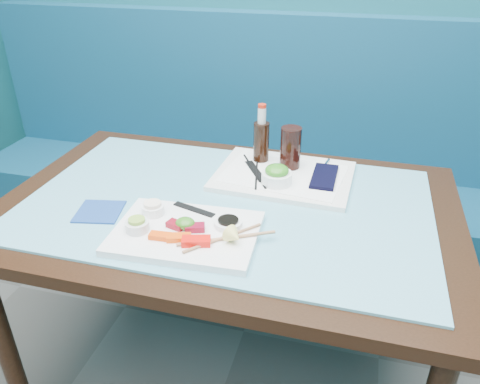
% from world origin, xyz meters
% --- Properties ---
extents(booth_bench, '(3.00, 0.56, 1.17)m').
position_xyz_m(booth_bench, '(0.00, 2.29, 0.37)').
color(booth_bench, navy).
rests_on(booth_bench, ground).
extents(dining_table, '(1.40, 0.90, 0.75)m').
position_xyz_m(dining_table, '(0.00, 1.45, 0.67)').
color(dining_table, black).
rests_on(dining_table, ground).
extents(glass_top, '(1.22, 0.76, 0.01)m').
position_xyz_m(glass_top, '(0.00, 1.45, 0.75)').
color(glass_top, '#61ABC2').
rests_on(glass_top, dining_table).
extents(sashimi_plate, '(0.40, 0.30, 0.02)m').
position_xyz_m(sashimi_plate, '(-0.05, 1.24, 0.77)').
color(sashimi_plate, white).
rests_on(sashimi_plate, glass_top).
extents(salmon_left, '(0.06, 0.03, 0.01)m').
position_xyz_m(salmon_left, '(-0.10, 1.19, 0.79)').
color(salmon_left, '#FD4B0A').
rests_on(salmon_left, sashimi_plate).
extents(salmon_mid, '(0.07, 0.05, 0.02)m').
position_xyz_m(salmon_mid, '(-0.05, 1.19, 0.79)').
color(salmon_mid, '#FF4F0A').
rests_on(salmon_mid, sashimi_plate).
extents(salmon_right, '(0.08, 0.05, 0.02)m').
position_xyz_m(salmon_right, '(-0.00, 1.19, 0.79)').
color(salmon_right, red).
rests_on(salmon_right, sashimi_plate).
extents(tuna_left, '(0.06, 0.04, 0.02)m').
position_xyz_m(tuna_left, '(-0.08, 1.25, 0.79)').
color(tuna_left, maroon).
rests_on(tuna_left, sashimi_plate).
extents(tuna_right, '(0.06, 0.05, 0.02)m').
position_xyz_m(tuna_right, '(-0.03, 1.25, 0.79)').
color(tuna_right, maroon).
rests_on(tuna_right, sashimi_plate).
extents(seaweed_garnish, '(0.06, 0.05, 0.03)m').
position_xyz_m(seaweed_garnish, '(-0.06, 1.25, 0.79)').
color(seaweed_garnish, '#32761B').
rests_on(seaweed_garnish, sashimi_plate).
extents(ramekin_wasabi, '(0.08, 0.08, 0.03)m').
position_xyz_m(ramekin_wasabi, '(-0.18, 1.21, 0.79)').
color(ramekin_wasabi, silver).
rests_on(ramekin_wasabi, sashimi_plate).
extents(wasabi_fill, '(0.05, 0.05, 0.01)m').
position_xyz_m(wasabi_fill, '(-0.18, 1.21, 0.81)').
color(wasabi_fill, '#82B139').
rests_on(wasabi_fill, ramekin_wasabi).
extents(ramekin_ginger, '(0.08, 0.08, 0.03)m').
position_xyz_m(ramekin_ginger, '(-0.17, 1.30, 0.79)').
color(ramekin_ginger, white).
rests_on(ramekin_ginger, sashimi_plate).
extents(ginger_fill, '(0.06, 0.06, 0.01)m').
position_xyz_m(ginger_fill, '(-0.17, 1.30, 0.81)').
color(ginger_fill, '#FFE8D1').
rests_on(ginger_fill, ramekin_ginger).
extents(soy_dish, '(0.09, 0.09, 0.02)m').
position_xyz_m(soy_dish, '(0.05, 1.29, 0.79)').
color(soy_dish, white).
rests_on(soy_dish, sashimi_plate).
extents(soy_fill, '(0.06, 0.06, 0.01)m').
position_xyz_m(soy_fill, '(0.05, 1.29, 0.80)').
color(soy_fill, black).
rests_on(soy_fill, soy_dish).
extents(lemon_wedge, '(0.06, 0.06, 0.05)m').
position_xyz_m(lemon_wedge, '(0.09, 1.21, 0.80)').
color(lemon_wedge, '#FFEC78').
rests_on(lemon_wedge, sashimi_plate).
extents(chopstick_sleeve, '(0.14, 0.06, 0.00)m').
position_xyz_m(chopstick_sleeve, '(-0.07, 1.35, 0.78)').
color(chopstick_sleeve, black).
rests_on(chopstick_sleeve, sashimi_plate).
extents(wooden_chopstick_a, '(0.16, 0.18, 0.01)m').
position_xyz_m(wooden_chopstick_a, '(0.06, 1.23, 0.78)').
color(wooden_chopstick_a, '#9A6A48').
rests_on(wooden_chopstick_a, sashimi_plate).
extents(wooden_chopstick_b, '(0.24, 0.13, 0.01)m').
position_xyz_m(wooden_chopstick_b, '(0.07, 1.23, 0.78)').
color(wooden_chopstick_b, '#AC7650').
rests_on(wooden_chopstick_b, sashimi_plate).
extents(serving_tray, '(0.46, 0.35, 0.02)m').
position_xyz_m(serving_tray, '(0.14, 1.65, 0.77)').
color(serving_tray, white).
rests_on(serving_tray, glass_top).
extents(paper_placemat, '(0.42, 0.32, 0.00)m').
position_xyz_m(paper_placemat, '(0.14, 1.65, 0.78)').
color(paper_placemat, white).
rests_on(paper_placemat, serving_tray).
extents(seaweed_bowl, '(0.11, 0.11, 0.04)m').
position_xyz_m(seaweed_bowl, '(0.13, 1.58, 0.79)').
color(seaweed_bowl, white).
rests_on(seaweed_bowl, serving_tray).
extents(seaweed_salad, '(0.09, 0.09, 0.04)m').
position_xyz_m(seaweed_salad, '(0.13, 1.58, 0.82)').
color(seaweed_salad, '#31811D').
rests_on(seaweed_salad, seaweed_bowl).
extents(cola_glass, '(0.09, 0.09, 0.14)m').
position_xyz_m(cola_glass, '(0.15, 1.71, 0.85)').
color(cola_glass, black).
rests_on(cola_glass, serving_tray).
extents(navy_pouch, '(0.08, 0.18, 0.01)m').
position_xyz_m(navy_pouch, '(0.27, 1.65, 0.78)').
color(navy_pouch, black).
rests_on(navy_pouch, serving_tray).
extents(fork, '(0.02, 0.08, 0.01)m').
position_xyz_m(fork, '(0.27, 1.76, 0.78)').
color(fork, white).
rests_on(fork, serving_tray).
extents(black_chopstick_a, '(0.14, 0.23, 0.01)m').
position_xyz_m(black_chopstick_a, '(0.04, 1.64, 0.78)').
color(black_chopstick_a, black).
rests_on(black_chopstick_a, serving_tray).
extents(black_chopstick_b, '(0.06, 0.25, 0.01)m').
position_xyz_m(black_chopstick_b, '(0.05, 1.64, 0.78)').
color(black_chopstick_b, black).
rests_on(black_chopstick_b, serving_tray).
extents(tray_sleeve, '(0.11, 0.15, 0.00)m').
position_xyz_m(tray_sleeve, '(0.04, 1.64, 0.78)').
color(tray_sleeve, black).
rests_on(tray_sleeve, serving_tray).
extents(cola_bottle_body, '(0.06, 0.06, 0.16)m').
position_xyz_m(cola_bottle_body, '(0.04, 1.74, 0.84)').
color(cola_bottle_body, black).
rests_on(cola_bottle_body, glass_top).
extents(cola_bottle_neck, '(0.03, 0.03, 0.05)m').
position_xyz_m(cola_bottle_neck, '(0.04, 1.74, 0.94)').
color(cola_bottle_neck, silver).
rests_on(cola_bottle_neck, cola_bottle_body).
extents(cola_bottle_cap, '(0.03, 0.03, 0.01)m').
position_xyz_m(cola_bottle_cap, '(0.04, 1.74, 0.98)').
color(cola_bottle_cap, red).
rests_on(cola_bottle_cap, cola_bottle_neck).
extents(blue_napkin, '(0.15, 0.15, 0.01)m').
position_xyz_m(blue_napkin, '(-0.35, 1.29, 0.76)').
color(blue_napkin, navy).
rests_on(blue_napkin, glass_top).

